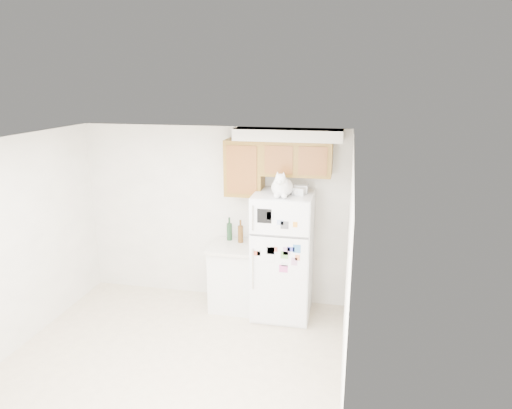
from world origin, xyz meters
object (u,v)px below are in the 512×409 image
(storage_box_back, at_px, (301,189))
(base_counter, at_px, (234,276))
(storage_box_front, at_px, (299,191))
(bottle_amber, at_px, (240,231))
(bottle_green, at_px, (229,229))
(refrigerator, at_px, (283,255))
(cat, at_px, (282,186))

(storage_box_back, bearing_deg, base_counter, -176.16)
(storage_box_front, relative_size, bottle_amber, 0.46)
(storage_box_back, xyz_separation_m, bottle_green, (-1.00, 0.16, -0.66))
(refrigerator, height_order, cat, cat)
(base_counter, height_order, storage_box_back, storage_box_back)
(base_counter, bearing_deg, storage_box_front, -5.98)
(base_counter, xyz_separation_m, bottle_green, (-0.11, 0.19, 0.62))
(cat, xyz_separation_m, bottle_amber, (-0.62, 0.35, -0.75))
(storage_box_back, xyz_separation_m, storage_box_front, (-0.01, -0.12, -0.01))
(refrigerator, relative_size, storage_box_back, 9.44)
(base_counter, distance_m, bottle_green, 0.66)
(refrigerator, bearing_deg, bottle_green, 161.73)
(refrigerator, relative_size, bottle_amber, 5.23)
(base_counter, height_order, bottle_green, bottle_green)
(storage_box_back, bearing_deg, storage_box_front, -93.48)
(storage_box_back, bearing_deg, cat, -126.84)
(refrigerator, bearing_deg, bottle_amber, 162.07)
(base_counter, bearing_deg, storage_box_back, 2.04)
(cat, xyz_separation_m, storage_box_front, (0.19, 0.13, -0.08))
(base_counter, bearing_deg, cat, -18.14)
(refrigerator, height_order, bottle_green, refrigerator)
(cat, bearing_deg, refrigerator, 90.18)
(base_counter, bearing_deg, bottle_amber, 62.11)
(refrigerator, distance_m, bottle_amber, 0.69)
(cat, bearing_deg, base_counter, 161.86)
(cat, xyz_separation_m, bottle_green, (-0.80, 0.42, -0.74))
(cat, relative_size, storage_box_front, 3.26)
(storage_box_front, distance_m, bottle_green, 1.22)
(refrigerator, distance_m, bottle_green, 0.87)
(storage_box_front, bearing_deg, bottle_green, 175.15)
(storage_box_back, relative_size, bottle_green, 0.54)
(cat, height_order, bottle_green, cat)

